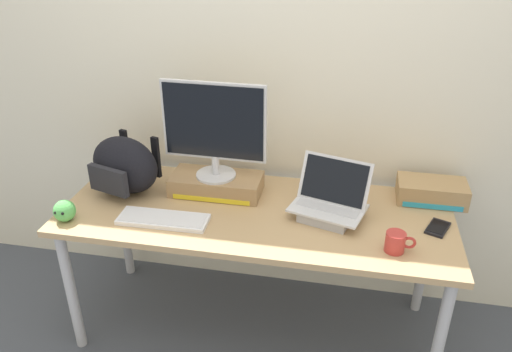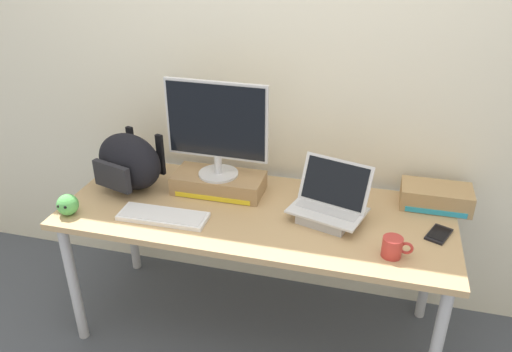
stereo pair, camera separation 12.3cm
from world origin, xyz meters
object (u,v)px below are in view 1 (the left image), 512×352
object	(u,v)px
open_laptop	(329,206)
messenger_backpack	(125,165)
external_keyboard	(163,219)
desktop_monitor	(214,128)
cell_phone	(438,227)
toner_box_yellow	(216,184)
coffee_mug	(396,242)
toner_box_cyan	(432,191)
plush_toy	(65,211)

from	to	relation	value
open_laptop	messenger_backpack	xyz separation A→B (m)	(-1.00, 0.05, 0.09)
external_keyboard	desktop_monitor	bearing A→B (deg)	60.61
messenger_backpack	cell_phone	bearing A→B (deg)	14.63
desktop_monitor	cell_phone	world-z (taller)	desktop_monitor
open_laptop	toner_box_yellow	bearing A→B (deg)	-175.87
desktop_monitor	coffee_mug	distance (m)	0.96
desktop_monitor	toner_box_cyan	bearing A→B (deg)	8.08
desktop_monitor	external_keyboard	xyz separation A→B (m)	(-0.16, -0.30, -0.33)
cell_phone	toner_box_cyan	xyz separation A→B (m)	(-0.01, 0.25, 0.04)
messenger_backpack	toner_box_cyan	bearing A→B (deg)	24.27
toner_box_cyan	toner_box_yellow	bearing A→B (deg)	-173.31
coffee_mug	cell_phone	xyz separation A→B (m)	(0.19, 0.21, -0.04)
plush_toy	external_keyboard	bearing A→B (deg)	9.78
external_keyboard	coffee_mug	distance (m)	1.01
toner_box_yellow	cell_phone	world-z (taller)	toner_box_yellow
open_laptop	external_keyboard	bearing A→B (deg)	-149.36
messenger_backpack	toner_box_yellow	bearing A→B (deg)	26.17
messenger_backpack	plush_toy	size ratio (longest dim) A/B	4.12
external_keyboard	cell_phone	bearing A→B (deg)	7.46
external_keyboard	cell_phone	world-z (taller)	external_keyboard
open_laptop	toner_box_cyan	size ratio (longest dim) A/B	1.16
desktop_monitor	toner_box_cyan	distance (m)	1.08
external_keyboard	toner_box_cyan	bearing A→B (deg)	18.66
desktop_monitor	coffee_mug	size ratio (longest dim) A/B	4.02
coffee_mug	plush_toy	bearing A→B (deg)	-178.19
coffee_mug	toner_box_cyan	distance (m)	0.49
desktop_monitor	open_laptop	world-z (taller)	desktop_monitor
external_keyboard	plush_toy	world-z (taller)	plush_toy
coffee_mug	toner_box_cyan	world-z (taller)	toner_box_cyan
open_laptop	cell_phone	world-z (taller)	open_laptop
toner_box_yellow	external_keyboard	size ratio (longest dim) A/B	1.09
desktop_monitor	plush_toy	world-z (taller)	desktop_monitor
messenger_backpack	toner_box_cyan	size ratio (longest dim) A/B	1.27
open_laptop	toner_box_cyan	world-z (taller)	open_laptop
open_laptop	toner_box_cyan	xyz separation A→B (m)	(0.47, 0.24, -0.00)
cell_phone	toner_box_cyan	size ratio (longest dim) A/B	0.50
toner_box_yellow	plush_toy	world-z (taller)	plush_toy
toner_box_yellow	messenger_backpack	bearing A→B (deg)	-170.59
desktop_monitor	cell_phone	size ratio (longest dim) A/B	3.13
cell_phone	toner_box_cyan	distance (m)	0.25
messenger_backpack	plush_toy	bearing A→B (deg)	-100.75
desktop_monitor	cell_phone	distance (m)	1.10
desktop_monitor	plush_toy	distance (m)	0.77
coffee_mug	open_laptop	bearing A→B (deg)	143.04
toner_box_yellow	coffee_mug	xyz separation A→B (m)	(0.84, -0.33, -0.00)
toner_box_yellow	cell_phone	distance (m)	1.05
desktop_monitor	messenger_backpack	bearing A→B (deg)	-169.41
open_laptop	messenger_backpack	bearing A→B (deg)	-166.47
toner_box_cyan	coffee_mug	bearing A→B (deg)	-112.33
open_laptop	external_keyboard	xyz separation A→B (m)	(-0.72, -0.19, -0.04)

